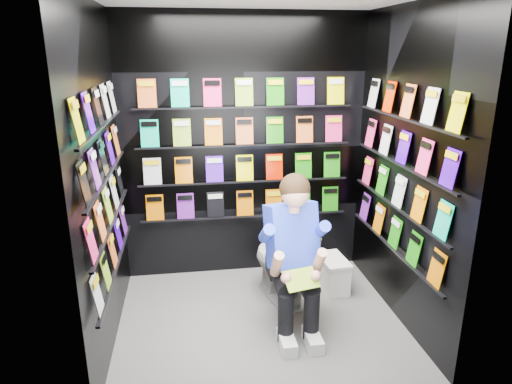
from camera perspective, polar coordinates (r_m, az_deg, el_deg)
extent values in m
plane|color=#585856|center=(4.10, 0.50, -15.77)|extent=(2.40, 2.40, 0.00)
cube|color=black|center=(4.53, -1.49, 5.33)|extent=(2.40, 0.04, 2.60)
cube|color=black|center=(2.63, 4.07, -3.70)|extent=(2.40, 0.04, 2.60)
cube|color=black|center=(3.58, -18.77, 1.13)|extent=(0.04, 2.00, 2.60)
cube|color=black|center=(3.93, 18.10, 2.62)|extent=(0.04, 2.00, 2.60)
imported|color=white|center=(4.26, 3.14, -8.77)|extent=(0.57, 0.82, 0.73)
cube|color=white|center=(4.58, 9.56, -10.16)|extent=(0.24, 0.40, 0.29)
cube|color=white|center=(4.51, 9.66, -8.35)|extent=(0.26, 0.42, 0.03)
cube|color=green|center=(3.53, 5.65, -10.80)|extent=(0.29, 0.21, 0.11)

